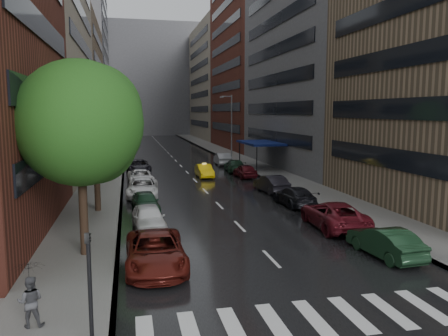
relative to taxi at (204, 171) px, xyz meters
The scene contains 19 objects.
ground 30.01m from the taxi, 92.46° to the right, with size 220.00×220.00×0.00m, color gray.
road 20.08m from the taxi, 93.68° to the left, with size 14.00×140.00×0.01m, color black.
sidewalk_left 22.52m from the taxi, 117.19° to the left, with size 4.00×140.00×0.15m, color gray.
sidewalk_right 21.47m from the taxi, 68.93° to the left, with size 4.00×140.00×0.15m, color gray.
crosswalk 32.00m from the taxi, 91.95° to the right, with size 13.15×2.80×0.01m.
buildings_left 36.46m from the taxi, 119.48° to the left, with size 8.00×108.00×38.00m.
buildings_right 33.29m from the taxi, 62.84° to the left, with size 8.05×109.10×36.00m.
building_far 89.36m from the taxi, 90.84° to the left, with size 40.00×14.00×32.00m, color slate.
tree_near 26.37m from the taxi, 112.58° to the right, with size 5.83×5.83×9.28m.
tree_mid 18.52m from the taxi, 124.52° to the right, with size 6.33×6.33×10.08m.
tree_far 11.57m from the taxi, 161.21° to the left, with size 5.19×5.19×8.27m.
taxi is the anchor object (origin of this frame).
parked_cars_left 12.84m from the taxi, 121.37° to the right, with size 2.81×36.58×1.55m.
parked_cars_right 10.65m from the taxi, 67.28° to the right, with size 2.97×41.49×1.59m.
ped_black_umbrella 32.67m from the taxi, 109.46° to the right, with size 0.96×0.98×2.09m.
traffic_light 33.91m from the taxi, 105.21° to the right, with size 0.18×0.15×3.45m.
street_lamp_left 9.94m from the taxi, behind, with size 1.74×0.22×9.00m.
street_lamp_right 16.88m from the taxi, 66.82° to the left, with size 1.74×0.22×9.00m.
awning 9.51m from the taxi, 33.14° to the left, with size 4.00×8.00×3.12m.
Camera 1 is at (-6.44, -14.89, 6.92)m, focal length 35.00 mm.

